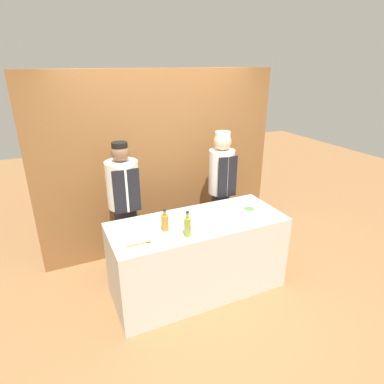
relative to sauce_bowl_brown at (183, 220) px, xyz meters
name	(u,v)px	position (x,y,z in m)	size (l,w,h in m)	color
ground_plane	(198,288)	(0.16, -0.04, -0.91)	(14.00, 14.00, 0.00)	olive
cabinet_wall	(161,164)	(0.16, 1.12, 0.29)	(3.23, 0.18, 2.40)	brown
counter	(198,256)	(0.16, -0.04, -0.47)	(1.91, 0.78, 0.88)	beige
sauce_bowl_brown	(183,220)	(0.00, 0.00, 0.00)	(0.14, 0.14, 0.05)	white
sauce_bowl_green	(249,211)	(0.77, -0.10, 0.00)	(0.14, 0.14, 0.05)	white
sauce_bowl_red	(123,232)	(-0.64, 0.01, 0.00)	(0.17, 0.17, 0.05)	white
sauce_bowl_orange	(197,226)	(0.08, -0.19, 0.01)	(0.14, 0.14, 0.06)	white
cutting_board	(222,217)	(0.44, -0.07, -0.02)	(0.38, 0.21, 0.02)	white
bottle_oil	(188,227)	(-0.07, -0.28, 0.08)	(0.07, 0.07, 0.27)	olive
bottle_vinegar	(165,222)	(-0.23, -0.07, 0.06)	(0.08, 0.08, 0.23)	olive
wooden_spoon	(142,243)	(-0.51, -0.23, -0.02)	(0.24, 0.04, 0.03)	#B2844C
chef_left	(125,207)	(-0.48, 0.60, -0.01)	(0.37, 0.37, 1.67)	#28282D
chef_right	(221,189)	(0.80, 0.60, 0.02)	(0.33, 0.33, 1.67)	#28282D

